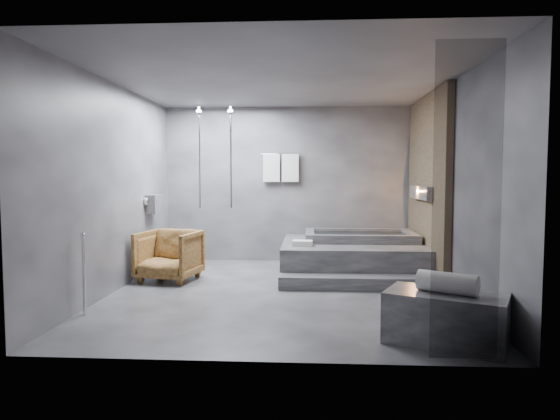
{
  "coord_description": "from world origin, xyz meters",
  "views": [
    {
      "loc": [
        0.38,
        -6.57,
        1.57
      ],
      "look_at": [
        -0.04,
        0.3,
        1.09
      ],
      "focal_mm": 32.0,
      "sensor_mm": 36.0,
      "label": 1
    }
  ],
  "objects": [
    {
      "name": "tub_step",
      "position": [
        1.05,
        0.27,
        0.09
      ],
      "size": [
        2.2,
        0.36,
        0.18
      ],
      "primitive_type": "cube",
      "color": "#343436",
      "rests_on": "ground"
    },
    {
      "name": "driftwood_chair",
      "position": [
        -1.72,
        0.67,
        0.38
      ],
      "size": [
        0.94,
        0.96,
        0.75
      ],
      "primitive_type": "imported",
      "rotation": [
        0.0,
        0.0,
        -0.19
      ],
      "color": "#482D12",
      "rests_on": "ground"
    },
    {
      "name": "room",
      "position": [
        0.4,
        0.24,
        1.73
      ],
      "size": [
        5.0,
        5.04,
        2.82
      ],
      "color": "#2E2E31",
      "rests_on": "ground"
    },
    {
      "name": "deck_towel",
      "position": [
        0.27,
        0.94,
        0.54
      ],
      "size": [
        0.31,
        0.23,
        0.08
      ],
      "primitive_type": "cube",
      "rotation": [
        0.0,
        0.0,
        -0.05
      ],
      "color": "silver",
      "rests_on": "tub_deck"
    },
    {
      "name": "concrete_bench",
      "position": [
        1.64,
        -1.94,
        0.24
      ],
      "size": [
        1.21,
        0.98,
        0.48
      ],
      "primitive_type": "cube",
      "rotation": [
        0.0,
        0.0,
        -0.43
      ],
      "color": "#343537",
      "rests_on": "ground"
    },
    {
      "name": "rolled_towel",
      "position": [
        1.65,
        -1.95,
        0.58
      ],
      "size": [
        0.56,
        0.45,
        0.19
      ],
      "primitive_type": "cylinder",
      "rotation": [
        0.0,
        1.57,
        -0.55
      ],
      "color": "white",
      "rests_on": "concrete_bench"
    },
    {
      "name": "tub_deck",
      "position": [
        1.05,
        1.45,
        0.25
      ],
      "size": [
        2.2,
        2.0,
        0.5
      ],
      "primitive_type": "cube",
      "color": "#343436",
      "rests_on": "ground"
    }
  ]
}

